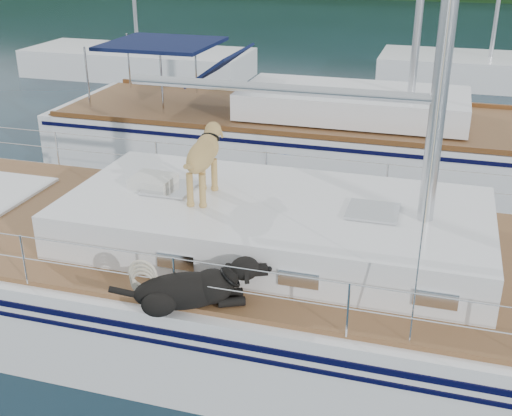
% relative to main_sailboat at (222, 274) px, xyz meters
% --- Properties ---
extents(ground, '(120.00, 120.00, 0.00)m').
position_rel_main_sailboat_xyz_m(ground, '(-0.09, 0.01, -0.68)').
color(ground, black).
rests_on(ground, ground).
extents(main_sailboat, '(12.00, 4.13, 14.01)m').
position_rel_main_sailboat_xyz_m(main_sailboat, '(0.00, 0.00, 0.00)').
color(main_sailboat, white).
rests_on(main_sailboat, ground).
extents(neighbor_sailboat, '(11.00, 3.50, 13.30)m').
position_rel_main_sailboat_xyz_m(neighbor_sailboat, '(-0.39, 6.56, -0.05)').
color(neighbor_sailboat, white).
rests_on(neighbor_sailboat, ground).
extents(bg_boat_west, '(8.00, 3.00, 11.65)m').
position_rel_main_sailboat_xyz_m(bg_boat_west, '(-8.09, 14.01, -0.23)').
color(bg_boat_west, white).
rests_on(bg_boat_west, ground).
extents(bg_boat_center, '(7.20, 3.00, 11.65)m').
position_rel_main_sailboat_xyz_m(bg_boat_center, '(3.91, 16.01, -0.22)').
color(bg_boat_center, white).
rests_on(bg_boat_center, ground).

